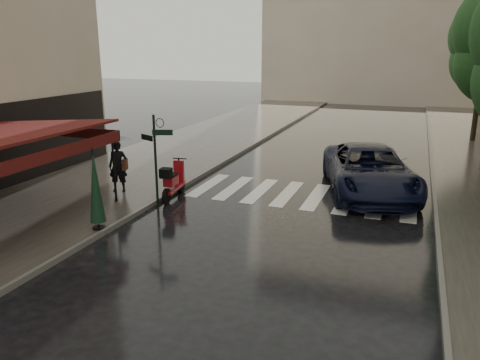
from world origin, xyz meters
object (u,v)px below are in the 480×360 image
Objects in this scene: parked_car at (369,170)px; parasol_back at (95,187)px; scooter at (173,182)px; pedestrian_with_umbrella at (117,145)px.

parasol_back is (-6.86, -6.63, 0.52)m from parked_car.
scooter is 3.68m from parasol_back.
parasol_back reaches higher than parked_car.
scooter is 0.32× the size of parked_car.
scooter is 7.07m from parked_car.
pedestrian_with_umbrella reaches higher than parasol_back.
scooter is at bearing -12.22° from pedestrian_with_umbrella.
pedestrian_with_umbrella reaches higher than parked_car.
parked_car is (6.37, 3.07, 0.25)m from scooter.
scooter is (2.05, 0.26, -1.21)m from pedestrian_with_umbrella.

